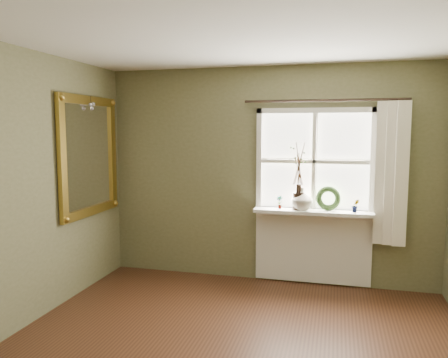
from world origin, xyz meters
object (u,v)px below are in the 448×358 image
wreath (328,201)px  gilt_mirror (89,156)px  dark_jug (298,201)px  cream_vase (302,199)px

wreath → gilt_mirror: 2.81m
dark_jug → cream_vase: 0.05m
wreath → gilt_mirror: bearing=-176.9°
gilt_mirror → cream_vase: bearing=14.3°
gilt_mirror → dark_jug: bearing=14.5°
dark_jug → wreath: size_ratio=0.71×
dark_jug → gilt_mirror: (-2.35, -0.61, 0.53)m
dark_jug → gilt_mirror: size_ratio=0.15×
wreath → dark_jug: bearing=176.3°
cream_vase → gilt_mirror: bearing=-165.7°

